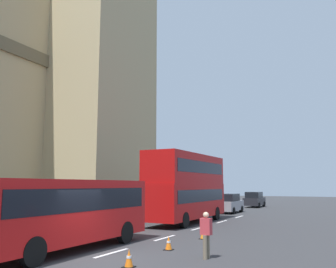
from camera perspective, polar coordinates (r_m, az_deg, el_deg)
name	(u,v)px	position (r m, az deg, el deg)	size (l,w,h in m)	color
ground_plane	(94,258)	(14.21, -11.74, -18.92)	(160.00, 160.00, 0.00)	#333335
lane_centre_marking	(142,244)	(16.96, -4.24, -17.26)	(34.40, 0.16, 0.01)	silver
double_decker_bus	(187,185)	(26.24, 3.07, -8.13)	(9.43, 2.54, 4.90)	#B20F0F
sedan_lead	(229,203)	(35.89, 9.74, -10.91)	(4.40, 1.86, 1.85)	gray
sedan_trailing	(255,200)	(45.91, 13.71, -10.18)	(4.40, 1.86, 1.85)	black
traffic_cone_west	(129,258)	(12.48, -6.28, -19.23)	(0.36, 0.36, 0.58)	black
traffic_cone_middle	(169,243)	(15.51, 0.10, -17.10)	(0.36, 0.36, 0.58)	black
traffic_cone_east	(203,233)	(18.61, 5.66, -15.57)	(0.36, 0.36, 0.58)	black
pedestrian_near_cones	(206,233)	(13.73, 6.15, -15.56)	(0.36, 0.42, 1.69)	#726651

